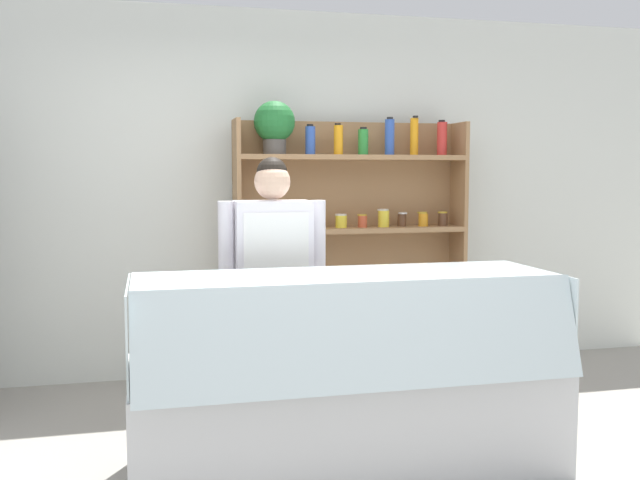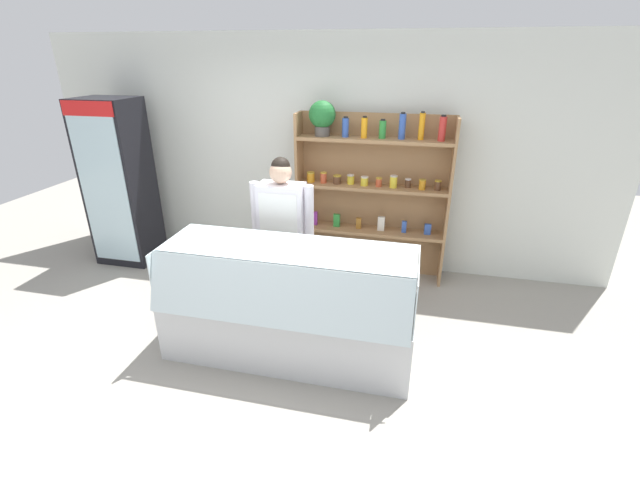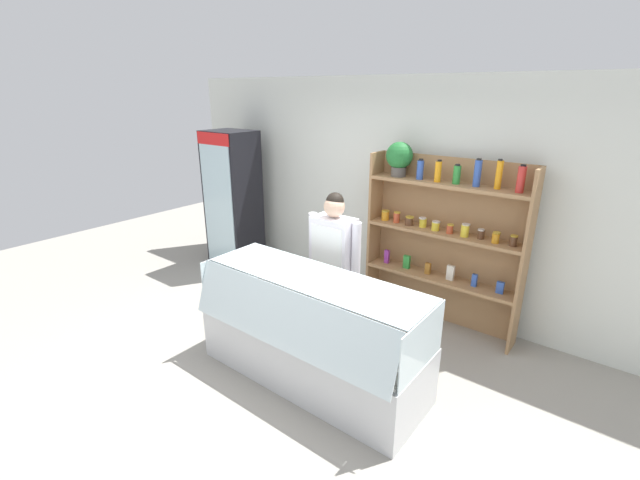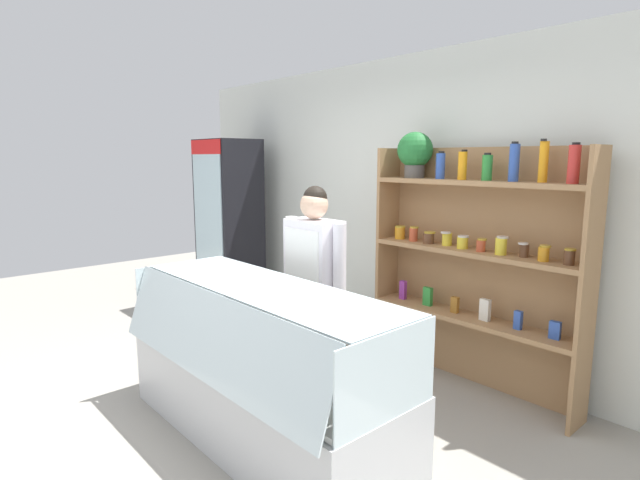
{
  "view_description": "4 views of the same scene",
  "coord_description": "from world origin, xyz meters",
  "px_view_note": "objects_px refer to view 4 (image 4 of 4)",
  "views": [
    {
      "loc": [
        -0.77,
        -3.23,
        1.51
      ],
      "look_at": [
        0.17,
        0.68,
        1.13
      ],
      "focal_mm": 40.0,
      "sensor_mm": 36.0,
      "label": 1
    },
    {
      "loc": [
        1.16,
        -2.87,
        2.47
      ],
      "look_at": [
        0.35,
        0.6,
        0.91
      ],
      "focal_mm": 24.0,
      "sensor_mm": 36.0,
      "label": 2
    },
    {
      "loc": [
        2.31,
        -2.45,
        2.54
      ],
      "look_at": [
        -0.02,
        0.52,
        1.21
      ],
      "focal_mm": 24.0,
      "sensor_mm": 36.0,
      "label": 3
    },
    {
      "loc": [
        2.67,
        -1.59,
        1.8
      ],
      "look_at": [
        0.03,
        0.78,
        1.21
      ],
      "focal_mm": 28.0,
      "sensor_mm": 36.0,
      "label": 4
    }
  ],
  "objects_px": {
    "drinks_fridge": "(229,226)",
    "deli_display_case": "(260,392)",
    "shop_clerk": "(314,273)",
    "shelving_unit": "(467,243)"
  },
  "relations": [
    {
      "from": "drinks_fridge",
      "to": "shop_clerk",
      "type": "height_order",
      "value": "drinks_fridge"
    },
    {
      "from": "deli_display_case",
      "to": "shop_clerk",
      "type": "distance_m",
      "value": 0.96
    },
    {
      "from": "deli_display_case",
      "to": "shop_clerk",
      "type": "relative_size",
      "value": 1.33
    },
    {
      "from": "drinks_fridge",
      "to": "shop_clerk",
      "type": "distance_m",
      "value": 2.41
    },
    {
      "from": "deli_display_case",
      "to": "shop_clerk",
      "type": "bearing_deg",
      "value": 110.3
    },
    {
      "from": "shelving_unit",
      "to": "shop_clerk",
      "type": "relative_size",
      "value": 1.26
    },
    {
      "from": "shop_clerk",
      "to": "shelving_unit",
      "type": "bearing_deg",
      "value": 55.96
    },
    {
      "from": "deli_display_case",
      "to": "shelving_unit",
      "type": "bearing_deg",
      "value": 75.94
    },
    {
      "from": "drinks_fridge",
      "to": "deli_display_case",
      "type": "xyz_separation_m",
      "value": [
        2.56,
        -1.37,
        -0.69
      ]
    },
    {
      "from": "shelving_unit",
      "to": "deli_display_case",
      "type": "height_order",
      "value": "shelving_unit"
    }
  ]
}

